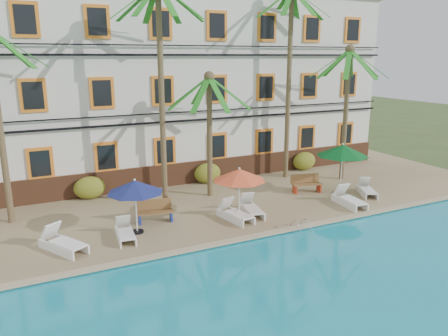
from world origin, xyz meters
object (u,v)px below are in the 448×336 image
palm_b (161,68)px  umbrella_blue (135,187)px  palm_c (209,116)px  lounger_e (349,199)px  lounger_b (125,232)px  bench_right (306,183)px  lounger_d (251,208)px  pool_ladder (301,229)px  bench_left (155,211)px  umbrella_red (239,175)px  umbrella_green (343,151)px  palm_d (290,61)px  lounger_c (235,213)px  lounger_f (367,190)px  palm_e (347,94)px  lounger_a (62,242)px

palm_b → umbrella_blue: size_ratio=4.51×
palm_c → lounger_e: (5.14, -4.18, -3.65)m
lounger_b → bench_right: bearing=10.5°
lounger_d → palm_b: bearing=134.3°
bench_right → lounger_d: bearing=-159.0°
umbrella_blue → lounger_d: size_ratio=1.14×
lounger_e → pool_ladder: lounger_e is taller
bench_left → lounger_d: bearing=-14.1°
umbrella_blue → pool_ladder: (5.97, -2.49, -1.86)m
umbrella_red → palm_c: bearing=86.5°
umbrella_green → bench_right: size_ratio=1.64×
palm_d → lounger_b: (-10.33, -4.67, -6.15)m
lounger_e → bench_right: 2.59m
lounger_b → lounger_e: (10.20, -0.74, 0.04)m
lounger_c → lounger_e: size_ratio=0.98×
lounger_f → palm_b: bearing=161.9°
lounger_b → lounger_c: (4.62, -0.04, 0.03)m
palm_b → palm_d: bearing=10.8°
palm_e → palm_d: bearing=146.1°
bench_right → palm_e: bearing=19.3°
lounger_b → palm_b: bearing=50.3°
palm_b → bench_right: bearing=-11.3°
palm_b → palm_d: palm_d is taller
lounger_f → lounger_d: bearing=179.0°
umbrella_green → bench_right: umbrella_green is taller
lounger_c → lounger_e: bearing=-7.1°
lounger_e → bench_left: bearing=167.2°
palm_d → lounger_d: 8.95m
lounger_d → bench_right: bearing=21.0°
palm_b → umbrella_green: 9.59m
lounger_a → bench_right: (11.90, 1.84, 0.17)m
palm_b → lounger_f: palm_b is taller
palm_e → umbrella_red: bearing=-159.9°
umbrella_blue → bench_right: 9.31m
palm_b → lounger_b: palm_b is taller
umbrella_blue → lounger_a: size_ratio=1.06×
palm_d → lounger_b: 12.90m
palm_d → palm_e: size_ratio=1.41×
umbrella_green → lounger_c: bearing=-171.8°
lounger_a → lounger_b: size_ratio=1.19×
lounger_d → umbrella_green: bearing=6.9°
umbrella_green → pool_ladder: (-4.54, -3.00, -2.19)m
lounger_d → pool_ladder: size_ratio=2.57×
lounger_a → lounger_f: size_ratio=1.14×
lounger_b → bench_left: 1.99m
palm_b → lounger_e: size_ratio=4.95×
bench_right → pool_ladder: (-3.13, -3.90, -0.47)m
palm_c → lounger_b: 7.14m
lounger_a → lounger_b: lounger_a is taller
lounger_b → lounger_c: size_ratio=0.89×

